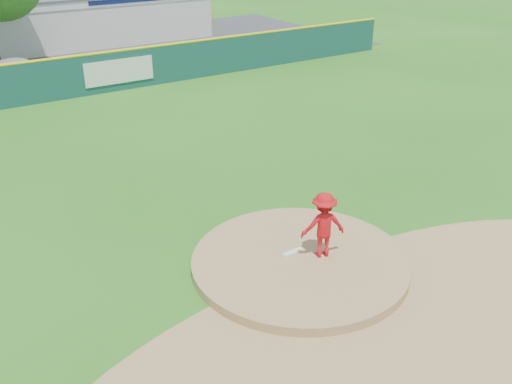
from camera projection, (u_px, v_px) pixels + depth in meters
ground at (300, 266)px, 14.52m from camera, size 120.00×120.00×0.00m
pitchers_mound at (300, 266)px, 14.52m from camera, size 5.50×5.50×0.50m
pitching_rubber at (293, 252)px, 14.63m from camera, size 0.60×0.15×0.04m
infield_dirt_arc at (385, 330)px, 12.28m from camera, size 15.40×15.40×0.01m
parking_lot at (28, 62)px, 34.69m from camera, size 44.00×16.00×0.02m
pitcher at (323, 225)px, 14.18m from camera, size 1.28×1.01×1.73m
van at (24, 73)px, 29.36m from camera, size 5.75×3.52×1.49m
pool_building_grp at (92, 15)px, 40.71m from camera, size 15.20×8.20×3.31m
fence_banners at (8, 87)px, 25.98m from camera, size 14.34×0.04×1.20m
outfield_fence at (72, 76)px, 27.49m from camera, size 40.00×0.14×2.07m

